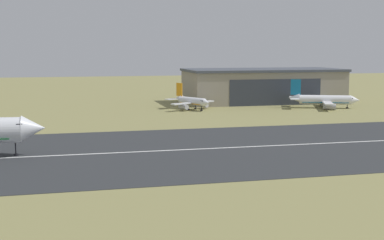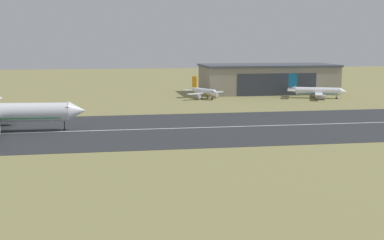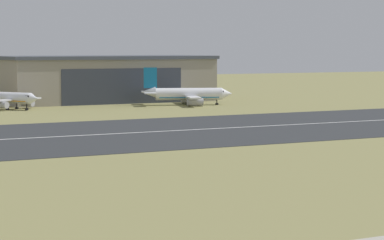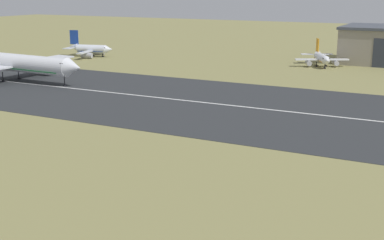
% 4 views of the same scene
% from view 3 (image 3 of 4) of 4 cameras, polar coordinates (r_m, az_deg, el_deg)
% --- Properties ---
extents(runway_strip, '(466.81, 54.80, 0.06)m').
position_cam_3_polar(runway_strip, '(166.67, 0.96, -0.58)').
color(runway_strip, '#2B2D30').
rests_on(runway_strip, ground_plane).
extents(runway_centreline, '(420.13, 0.70, 0.01)m').
position_cam_3_polar(runway_centreline, '(166.67, 0.96, -0.56)').
color(runway_centreline, silver).
rests_on(runway_centreline, runway_strip).
extents(hangar_building, '(59.32, 26.35, 12.70)m').
position_cam_3_polar(hangar_building, '(253.38, -5.57, 2.60)').
color(hangar_building, gray).
rests_on(hangar_building, ground_plane).
extents(airplane_parked_centre, '(24.76, 22.72, 9.84)m').
position_cam_3_polar(airplane_parked_centre, '(237.16, -0.30, 1.62)').
color(airplane_parked_centre, white).
rests_on(airplane_parked_centre, ground_plane).
extents(airplane_parked_east, '(17.04, 17.66, 8.68)m').
position_cam_3_polar(airplane_parked_east, '(224.15, -11.24, 1.36)').
color(airplane_parked_east, silver).
rests_on(airplane_parked_east, ground_plane).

